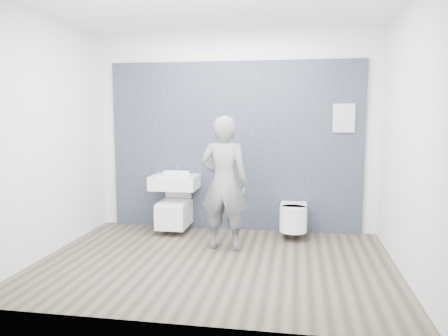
% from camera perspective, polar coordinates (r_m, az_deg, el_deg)
% --- Properties ---
extents(ground, '(4.00, 4.00, 0.00)m').
position_cam_1_polar(ground, '(5.06, -1.16, -12.16)').
color(ground, brown).
rests_on(ground, ground).
extents(room_shell, '(4.00, 4.00, 4.00)m').
position_cam_1_polar(room_shell, '(4.78, -1.22, 7.94)').
color(room_shell, silver).
rests_on(room_shell, ground).
extents(tile_wall, '(3.60, 0.06, 2.40)m').
position_cam_1_polar(tile_wall, '(6.45, 1.31, -7.89)').
color(tile_wall, black).
rests_on(tile_wall, ground).
extents(washbasin, '(0.65, 0.49, 0.49)m').
position_cam_1_polar(washbasin, '(6.21, -6.46, -1.79)').
color(washbasin, white).
rests_on(washbasin, ground).
extents(toilet_square, '(0.40, 0.59, 0.78)m').
position_cam_1_polar(toilet_square, '(6.25, -6.52, -5.79)').
color(toilet_square, white).
rests_on(toilet_square, ground).
extents(toilet_rounded, '(0.36, 0.61, 0.33)m').
position_cam_1_polar(toilet_rounded, '(5.99, 9.05, -6.37)').
color(toilet_rounded, white).
rests_on(toilet_rounded, ground).
extents(info_placard, '(0.29, 0.03, 0.39)m').
position_cam_1_polar(info_placard, '(6.37, 14.91, -8.33)').
color(info_placard, white).
rests_on(info_placard, ground).
extents(visitor, '(0.63, 0.44, 1.65)m').
position_cam_1_polar(visitor, '(5.33, 0.03, -2.00)').
color(visitor, slate).
rests_on(visitor, ground).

